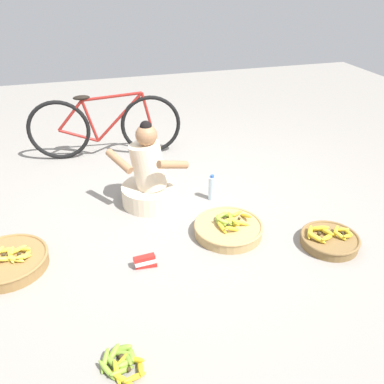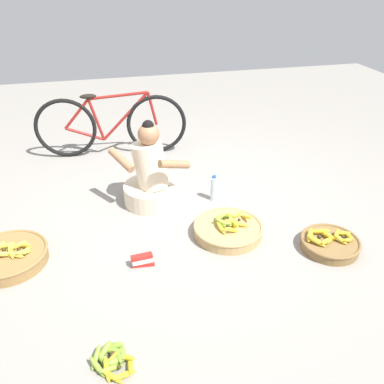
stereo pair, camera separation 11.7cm
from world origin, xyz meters
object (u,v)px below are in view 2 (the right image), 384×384
object	(u,v)px
vendor_woman_front	(151,178)
banana_basket_front_left	(330,243)
bicycle_leaning	(111,125)
loose_bananas_back_right	(113,360)
water_bottle	(214,188)
banana_basket_back_left	(228,229)
banana_basket_near_bicycle	(8,256)
packet_carton_stack	(143,260)

from	to	relation	value
vendor_woman_front	banana_basket_front_left	size ratio (longest dim) A/B	1.74
vendor_woman_front	bicycle_leaning	size ratio (longest dim) A/B	0.48
loose_bananas_back_right	banana_basket_front_left	bearing A→B (deg)	20.81
vendor_woman_front	banana_basket_front_left	world-z (taller)	vendor_woman_front
banana_basket_front_left	water_bottle	world-z (taller)	water_bottle
banana_basket_back_left	loose_bananas_back_right	world-z (taller)	banana_basket_back_left
banana_basket_front_left	bicycle_leaning	bearing A→B (deg)	124.48
banana_basket_near_bicycle	packet_carton_stack	xyz separation A→B (m)	(0.98, -0.27, -0.01)
banana_basket_near_bicycle	banana_basket_front_left	world-z (taller)	banana_basket_near_bicycle
vendor_woman_front	banana_basket_back_left	world-z (taller)	vendor_woman_front
banana_basket_back_left	banana_basket_front_left	size ratio (longest dim) A/B	1.24
banana_basket_back_left	bicycle_leaning	bearing A→B (deg)	113.35
banana_basket_near_bicycle	loose_bananas_back_right	size ratio (longest dim) A/B	1.99
banana_basket_back_left	loose_bananas_back_right	xyz separation A→B (m)	(-1.02, -1.03, -0.03)
loose_bananas_back_right	water_bottle	xyz separation A→B (m)	(1.07, 1.60, 0.09)
water_bottle	loose_bananas_back_right	bearing A→B (deg)	-123.64
vendor_woman_front	bicycle_leaning	bearing A→B (deg)	102.76
vendor_woman_front	packet_carton_stack	xyz separation A→B (m)	(-0.21, -0.89, -0.21)
vendor_woman_front	water_bottle	xyz separation A→B (m)	(0.58, -0.09, -0.14)
vendor_woman_front	banana_basket_near_bicycle	size ratio (longest dim) A/B	1.37
vendor_woman_front	water_bottle	bearing A→B (deg)	-9.30
vendor_woman_front	packet_carton_stack	size ratio (longest dim) A/B	4.65
packet_carton_stack	banana_basket_front_left	bearing A→B (deg)	-5.74
vendor_woman_front	bicycle_leaning	xyz separation A→B (m)	(-0.27, 1.18, 0.10)
vendor_woman_front	loose_bananas_back_right	size ratio (longest dim) A/B	2.73
banana_basket_near_bicycle	banana_basket_back_left	size ratio (longest dim) A/B	1.03
bicycle_leaning	banana_basket_back_left	bearing A→B (deg)	-66.65
banana_basket_front_left	vendor_woman_front	bearing A→B (deg)	140.50
loose_bananas_back_right	packet_carton_stack	bearing A→B (deg)	70.90
banana_basket_near_bicycle	banana_basket_front_left	xyz separation A→B (m)	(2.44, -0.42, -0.01)
loose_bananas_back_right	vendor_woman_front	bearing A→B (deg)	73.92
vendor_woman_front	banana_basket_near_bicycle	xyz separation A→B (m)	(-1.19, -0.61, -0.20)
banana_basket_front_left	loose_bananas_back_right	xyz separation A→B (m)	(-1.74, -0.66, -0.02)
banana_basket_near_bicycle	banana_basket_back_left	xyz separation A→B (m)	(1.72, -0.05, -0.00)
water_bottle	packet_carton_stack	distance (m)	1.12
vendor_woman_front	banana_basket_near_bicycle	distance (m)	1.35
banana_basket_near_bicycle	packet_carton_stack	bearing A→B (deg)	-15.52
vendor_woman_front	water_bottle	distance (m)	0.60
banana_basket_front_left	packet_carton_stack	size ratio (longest dim) A/B	2.67
banana_basket_near_bicycle	water_bottle	bearing A→B (deg)	16.43
bicycle_leaning	banana_basket_front_left	distance (m)	2.70
banana_basket_near_bicycle	water_bottle	distance (m)	1.84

